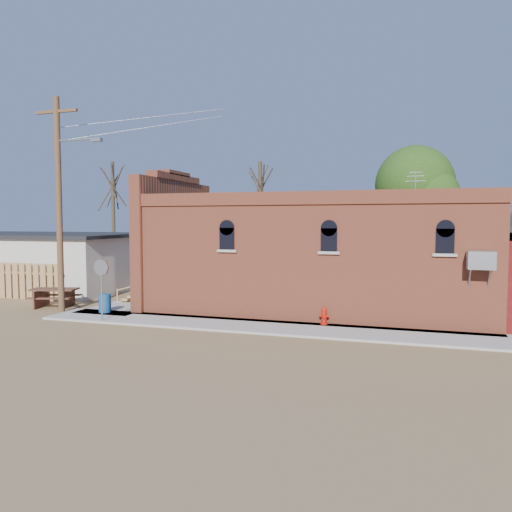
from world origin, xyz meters
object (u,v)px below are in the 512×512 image
(utility_pole, at_px, (60,200))
(stop_sign, at_px, (101,273))
(fire_hydrant, at_px, (324,316))
(trash_barrel, at_px, (105,303))
(picnic_table, at_px, (55,295))
(brick_bar, at_px, (311,256))

(utility_pole, relative_size, stop_sign, 3.81)
(fire_hydrant, relative_size, trash_barrel, 0.84)
(fire_hydrant, distance_m, picnic_table, 12.39)
(fire_hydrant, relative_size, picnic_table, 0.27)
(brick_bar, height_order, stop_sign, brick_bar)
(stop_sign, bearing_deg, trash_barrel, 143.76)
(stop_sign, xyz_separation_m, picnic_table, (-4.11, 2.35, -1.35))
(utility_pole, bearing_deg, fire_hydrant, 3.10)
(fire_hydrant, xyz_separation_m, stop_sign, (-8.26, -1.80, 1.50))
(stop_sign, distance_m, picnic_table, 4.93)
(trash_barrel, xyz_separation_m, picnic_table, (-3.22, 0.85, 0.09))
(fire_hydrant, xyz_separation_m, picnic_table, (-12.37, 0.56, 0.15))
(utility_pole, height_order, fire_hydrant, utility_pole)
(brick_bar, height_order, trash_barrel, brick_bar)
(fire_hydrant, distance_m, trash_barrel, 9.16)
(brick_bar, distance_m, stop_sign, 8.93)
(utility_pole, xyz_separation_m, stop_sign, (2.76, -1.20, -2.87))
(utility_pole, relative_size, trash_barrel, 11.66)
(brick_bar, xyz_separation_m, fire_hydrant, (1.23, -3.70, -1.94))
(trash_barrel, bearing_deg, fire_hydrant, 1.86)
(fire_hydrant, height_order, stop_sign, stop_sign)
(brick_bar, relative_size, trash_barrel, 21.25)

